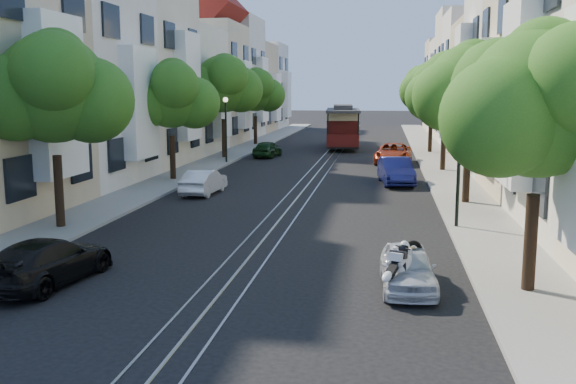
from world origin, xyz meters
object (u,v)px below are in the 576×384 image
at_px(parked_car_e_far, 393,153).
at_px(parked_car_w_far, 267,149).
at_px(sportbike_rider, 401,266).
at_px(parked_car_e_near, 408,267).
at_px(tree_e_d, 433,88).
at_px(tree_w_c, 224,85).
at_px(tree_e_b, 472,90).
at_px(lamp_west, 226,120).
at_px(tree_e_a, 542,107).
at_px(parked_car_e_mid, 396,171).
at_px(parked_car_w_mid, 204,182).
at_px(cable_car, 343,125).
at_px(lamp_east, 460,147).
at_px(parked_car_w_near, 48,261).
at_px(tree_e_c, 446,92).
at_px(tree_w_b, 172,97).
at_px(tree_w_a, 55,91).
at_px(tree_w_d, 256,91).

distance_m(parked_car_e_far, parked_car_w_far, 9.20).
distance_m(sportbike_rider, parked_car_e_near, 0.59).
bearing_deg(tree_e_d, tree_w_c, -157.38).
bearing_deg(tree_e_b, lamp_west, 136.15).
bearing_deg(tree_w_c, tree_e_a, -62.78).
relative_size(parked_car_e_mid, parked_car_w_mid, 1.19).
distance_m(cable_car, parked_car_e_mid, 20.17).
relative_size(tree_e_a, parked_car_w_mid, 1.81).
bearing_deg(parked_car_e_mid, lamp_east, -87.20).
distance_m(lamp_west, cable_car, 13.96).
bearing_deg(parked_car_w_near, tree_w_c, -76.79).
height_order(tree_e_c, parked_car_w_near, tree_e_c).
distance_m(tree_e_a, lamp_west, 28.51).
bearing_deg(tree_e_d, tree_w_b, -130.27).
distance_m(lamp_west, parked_car_w_mid, 12.30).
relative_size(tree_w_c, sportbike_rider, 4.12).
distance_m(tree_e_a, lamp_east, 7.26).
xyz_separation_m(tree_w_a, tree_w_b, (-0.00, 12.00, -0.34)).
distance_m(tree_w_b, parked_car_w_near, 18.50).
xyz_separation_m(tree_e_c, tree_w_c, (-14.40, 5.00, 0.47)).
height_order(tree_e_d, lamp_east, tree_e_d).
bearing_deg(tree_w_b, tree_e_c, 22.62).
bearing_deg(tree_w_b, tree_w_c, 90.00).
height_order(tree_w_d, parked_car_w_mid, tree_w_d).
relative_size(tree_w_b, tree_w_c, 0.88).
bearing_deg(tree_e_d, parked_car_w_far, -158.64).
bearing_deg(tree_w_d, lamp_east, -67.20).
distance_m(lamp_east, parked_car_w_near, 13.50).
bearing_deg(parked_car_e_far, tree_w_a, -113.57).
bearing_deg(parked_car_e_far, tree_w_d, 137.66).
bearing_deg(parked_car_w_near, tree_e_b, -124.35).
height_order(tree_e_c, parked_car_e_mid, tree_e_c).
bearing_deg(tree_e_c, tree_w_d, 131.99).
bearing_deg(tree_w_d, tree_e_a, -69.73).
bearing_deg(parked_car_e_far, lamp_east, -80.12).
distance_m(tree_e_b, tree_w_d, 30.60).
bearing_deg(lamp_west, tree_e_b, -43.85).
bearing_deg(parked_car_e_far, tree_w_c, 178.19).
relative_size(lamp_west, parked_car_e_mid, 1.01).
bearing_deg(tree_e_a, sportbike_rider, -170.19).
xyz_separation_m(tree_e_b, tree_e_d, (0.00, 22.00, 0.13)).
bearing_deg(parked_car_w_mid, cable_car, -97.71).
bearing_deg(parked_car_w_far, parked_car_e_mid, 133.23).
bearing_deg(parked_car_e_mid, parked_car_e_near, -97.49).
relative_size(tree_e_d, tree_w_b, 1.09).
relative_size(tree_w_d, parked_car_w_near, 1.63).
height_order(tree_w_b, sportbike_rider, tree_w_b).
bearing_deg(tree_e_a, cable_car, 100.41).
xyz_separation_m(tree_e_a, parked_car_e_far, (-2.86, 26.75, -3.73)).
bearing_deg(parked_car_w_far, sportbike_rider, 112.93).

